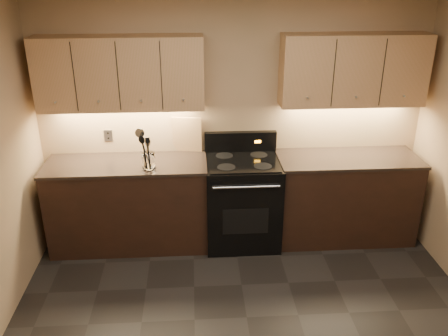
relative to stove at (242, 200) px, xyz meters
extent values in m
cube|color=tan|center=(-0.08, 0.32, 0.82)|extent=(4.00, 0.04, 2.60)
cube|color=black|center=(-1.18, 0.02, -0.03)|extent=(1.60, 0.60, 0.90)
cube|color=#392C24|center=(-1.18, 0.02, 0.44)|extent=(1.62, 0.62, 0.03)
cube|color=black|center=(1.10, 0.02, -0.03)|extent=(1.44, 0.60, 0.90)
cube|color=#392C24|center=(1.10, 0.02, 0.44)|extent=(1.46, 0.62, 0.03)
cube|color=black|center=(0.00, -0.01, -0.02)|extent=(0.76, 0.65, 0.92)
cube|color=black|center=(0.00, -0.01, 0.45)|extent=(0.70, 0.60, 0.01)
cube|color=black|center=(0.00, 0.28, 0.55)|extent=(0.76, 0.07, 0.22)
cube|color=orange|center=(0.18, 0.24, 0.56)|extent=(0.06, 0.00, 0.03)
cylinder|color=silver|center=(0.00, -0.35, 0.32)|extent=(0.65, 0.02, 0.02)
cube|color=black|center=(0.00, -0.33, -0.07)|extent=(0.46, 0.00, 0.28)
cylinder|color=black|center=(-0.18, -0.16, 0.45)|extent=(0.18, 0.18, 0.00)
cylinder|color=black|center=(0.18, -0.16, 0.45)|extent=(0.18, 0.18, 0.00)
cylinder|color=black|center=(-0.18, 0.14, 0.45)|extent=(0.18, 0.18, 0.00)
cylinder|color=black|center=(0.18, 0.14, 0.45)|extent=(0.18, 0.18, 0.00)
cube|color=tan|center=(-1.18, 0.17, 1.32)|extent=(1.60, 0.30, 0.70)
cube|color=tan|center=(1.10, 0.17, 1.32)|extent=(1.44, 0.30, 0.70)
cube|color=#B2B5BA|center=(-1.38, 0.31, 0.64)|extent=(0.08, 0.01, 0.12)
cylinder|color=white|center=(-0.93, -0.13, 0.53)|extent=(0.13, 0.13, 0.16)
cylinder|color=white|center=(-0.93, -0.13, 0.46)|extent=(0.13, 0.13, 0.02)
cube|color=tan|center=(-0.56, 0.29, 0.64)|extent=(0.31, 0.11, 0.39)
camera|label=1|loc=(-0.48, -4.40, 2.30)|focal=38.00mm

